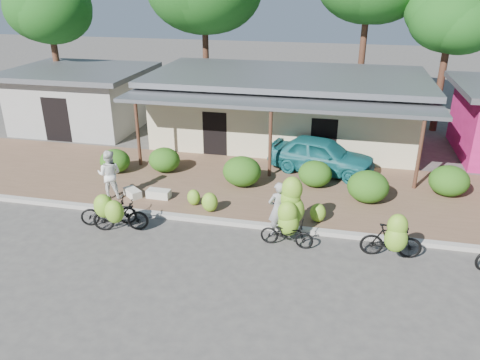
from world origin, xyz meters
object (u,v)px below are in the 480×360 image
object	(u,v)px
bike_center	(289,217)
bystander	(109,174)
sack_far	(133,193)
bike_left	(119,215)
vendor	(278,209)
bike_far_left	(108,211)
bike_right	(393,238)
sack_near	(159,194)
tree_back_left	(46,6)
teal_van	(321,155)
tree_near_right	(447,16)

from	to	relation	value
bike_center	bystander	size ratio (longest dim) A/B	1.14
bike_center	sack_far	world-z (taller)	bike_center
bike_left	vendor	xyz separation A→B (m)	(4.91, 0.96, 0.28)
bike_far_left	bike_center	bearing A→B (deg)	-105.55
bystander	bike_left	bearing A→B (deg)	114.58
sack_far	bike_center	bearing A→B (deg)	-16.02
bike_far_left	bike_right	world-z (taller)	bike_right
bike_right	sack_near	distance (m)	8.32
bike_left	bike_center	bearing A→B (deg)	-97.16
tree_back_left	bike_left	size ratio (longest dim) A/B	4.29
tree_back_left	sack_far	size ratio (longest dim) A/B	10.52
bike_right	sack_far	bearing A→B (deg)	73.97
bike_right	teal_van	xyz separation A→B (m)	(-2.38, 6.08, 0.13)
tree_near_right	bike_right	bearing A→B (deg)	-102.11
vendor	teal_van	world-z (taller)	vendor
bike_far_left	teal_van	size ratio (longest dim) A/B	0.45
vendor	teal_van	bearing A→B (deg)	-133.13
bike_left	sack_near	xyz separation A→B (m)	(0.32, 2.46, -0.35)
bike_far_left	bike_left	xyz separation A→B (m)	(0.55, -0.29, 0.05)
tree_back_left	vendor	bearing A→B (deg)	-37.93
bike_left	vendor	distance (m)	5.01
bike_center	vendor	xyz separation A→B (m)	(-0.39, 0.31, 0.06)
bike_center	sack_far	size ratio (longest dim) A/B	2.74
bike_far_left	sack_near	distance (m)	2.36
bike_far_left	bystander	size ratio (longest dim) A/B	1.06
bike_left	bystander	world-z (taller)	bystander
tree_near_right	vendor	bearing A→B (deg)	-116.12
bike_left	vendor	world-z (taller)	vendor
bike_center	bystander	xyz separation A→B (m)	(-6.68, 1.49, 0.18)
vendor	teal_van	distance (m)	5.41
sack_near	bystander	distance (m)	1.88
sack_far	vendor	world-z (taller)	vendor
tree_back_left	bike_right	distance (m)	22.44
bike_far_left	vendor	xyz separation A→B (m)	(5.47, 0.67, 0.33)
bike_right	sack_near	world-z (taller)	bike_right
bike_center	sack_far	xyz separation A→B (m)	(-5.96, 1.71, -0.58)
bike_left	bike_right	size ratio (longest dim) A/B	1.04
tree_back_left	bike_center	distance (m)	19.80
tree_back_left	bike_far_left	size ratio (longest dim) A/B	4.12
bike_far_left	vendor	size ratio (longest dim) A/B	1.06
sack_near	vendor	distance (m)	4.88
bike_far_left	bike_left	world-z (taller)	bike_far_left
sack_near	teal_van	size ratio (longest dim) A/B	0.20
sack_near	bystander	bearing A→B (deg)	-169.06
tree_near_right	bike_right	size ratio (longest dim) A/B	4.17
tree_near_right	bystander	distance (m)	17.89
bike_right	sack_near	xyz separation A→B (m)	(-7.99, 2.27, -0.45)
sack_far	tree_back_left	bearing A→B (deg)	132.21
bike_right	vendor	distance (m)	3.49
sack_far	bystander	distance (m)	1.07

